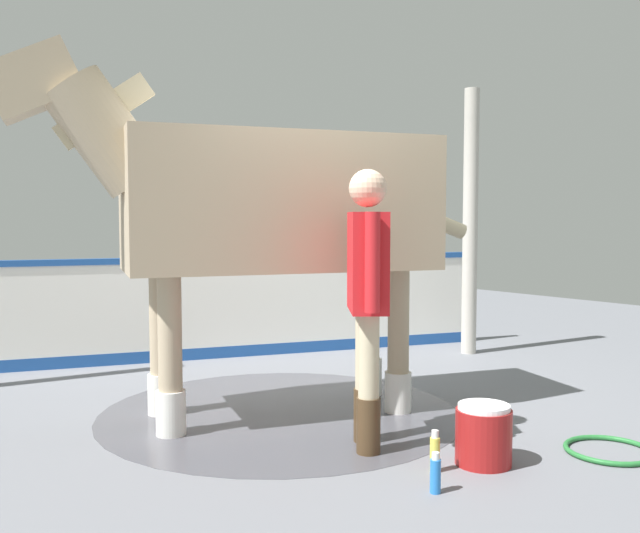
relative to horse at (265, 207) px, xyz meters
name	(u,v)px	position (x,y,z in m)	size (l,w,h in m)	color
ground_plane	(310,401)	(-0.50, -0.13, -1.55)	(16.00, 16.00, 0.02)	slate
wet_patch	(280,413)	(-0.10, 0.03, -1.53)	(2.69, 2.69, 0.00)	#4C4C54
barrier_wall	(221,311)	(-0.80, -2.06, -1.05)	(5.67, 1.95, 1.06)	white
roof_post_far	(470,222)	(-3.03, -0.64, -0.13)	(0.16, 0.16, 2.82)	#B7B2A8
horse	(265,207)	(0.00, 0.00, 0.00)	(3.42, 1.61, 2.62)	tan
handler	(367,287)	(-0.09, 1.02, -0.51)	(0.48, 0.58, 1.76)	#47331E
wash_bucket	(484,435)	(-0.43, 1.67, -1.36)	(0.33, 0.33, 0.36)	maroon
bottle_shampoo	(435,453)	(-0.11, 1.58, -1.43)	(0.06, 0.06, 0.24)	#D8CC4C
bottle_spray	(435,474)	(0.12, 1.80, -1.44)	(0.06, 0.06, 0.22)	blue
hose_coil	(609,450)	(-1.21, 2.02, -1.52)	(0.54, 0.54, 0.03)	#267233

